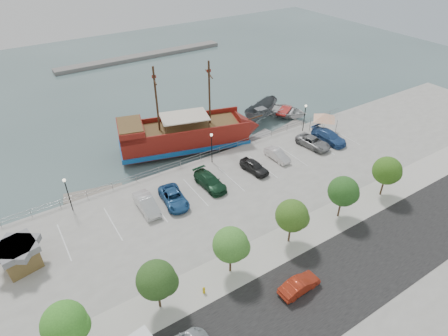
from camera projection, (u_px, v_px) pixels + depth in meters
ground at (240, 194)px, 45.45m from camera, size 160.00×160.00×0.00m
land_slab at (385, 324)px, 30.60m from camera, size 100.00×58.00×1.20m
street at (341, 277)px, 33.74m from camera, size 100.00×8.00×0.04m
sidewalk at (296, 237)px, 37.92m from camera, size 100.00×4.00×0.05m
seawall_railing at (207, 154)px, 50.02m from camera, size 50.00×0.06×1.00m
far_shore at (142, 56)px, 87.98m from camera, size 40.00×3.00×0.80m
pirate_ship at (194, 134)px, 53.21m from camera, size 21.19×10.73×13.12m
patrol_boat at (260, 113)px, 60.54m from camera, size 8.23×5.09×2.99m
speedboat at (284, 112)px, 62.32m from camera, size 8.59×9.26×1.56m
dock_west at (94, 194)px, 45.06m from camera, size 7.16×3.50×0.39m
dock_mid at (256, 140)px, 55.88m from camera, size 7.23×3.78×0.40m
dock_east at (287, 129)px, 58.60m from camera, size 7.27×3.53×0.40m
shed at (19, 255)px, 34.08m from camera, size 3.77×3.77×2.65m
canopy_tent at (325, 113)px, 54.35m from camera, size 4.34×4.34×3.61m
street_sedan at (299, 285)px, 32.25m from camera, size 4.03×1.56×1.31m
fire_hydrant at (204, 290)px, 32.15m from camera, size 0.24×0.24×0.71m
lamp_post_left at (67, 189)px, 39.75m from camera, size 0.36×0.36×4.28m
lamp_post_mid at (212, 143)px, 47.76m from camera, size 0.36×0.36×4.28m
lamp_post_right at (305, 113)px, 54.88m from camera, size 0.36×0.36×4.28m
tree_a at (67, 324)px, 26.29m from camera, size 3.30×3.20×5.00m
tree_b at (158, 280)px, 29.41m from camera, size 3.30×3.20×5.00m
tree_c at (232, 245)px, 32.52m from camera, size 3.30×3.20×5.00m
tree_d at (293, 216)px, 35.64m from camera, size 3.30×3.20×5.00m
tree_e at (345, 192)px, 38.75m from camera, size 3.30×3.20×5.00m
tree_f at (388, 171)px, 41.87m from camera, size 3.30×3.20×5.00m
parked_car_b at (147, 204)px, 41.07m from camera, size 1.69×4.73×1.55m
parked_car_c at (174, 198)px, 42.09m from camera, size 2.86×5.31×1.42m
parked_car_d at (210, 181)px, 44.60m from camera, size 2.40×5.25×1.49m
parked_car_e at (254, 166)px, 47.26m from camera, size 2.28×4.42×1.44m
parked_car_f at (277, 155)px, 49.64m from camera, size 1.54×4.07×1.32m
parked_car_g at (313, 142)px, 52.30m from camera, size 3.08×5.38×1.41m
parked_car_h at (329, 136)px, 53.49m from camera, size 2.64×5.64×1.59m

